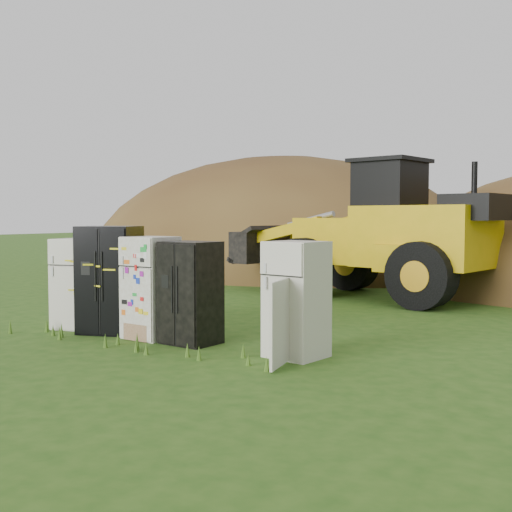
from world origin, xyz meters
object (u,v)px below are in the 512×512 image
at_px(fridge_black_side, 110,280).
at_px(wheel_loader, 359,229).
at_px(fridge_leftmost, 77,283).
at_px(fridge_sticker, 151,287).
at_px(fridge_dark_mid, 191,293).
at_px(fridge_open_door, 297,299).

xyz_separation_m(fridge_black_side, wheel_loader, (1.82, 7.49, 0.83)).
relative_size(fridge_leftmost, fridge_sticker, 0.96).
bearing_deg(fridge_black_side, wheel_loader, 57.77).
height_order(fridge_dark_mid, fridge_open_door, fridge_open_door).
relative_size(fridge_leftmost, wheel_loader, 0.23).
bearing_deg(fridge_leftmost, wheel_loader, 56.78).
xyz_separation_m(fridge_sticker, wheel_loader, (0.82, 7.51, 0.92)).
bearing_deg(fridge_open_door, wheel_loader, 114.45).
relative_size(fridge_leftmost, fridge_open_door, 0.97).
distance_m(fridge_leftmost, fridge_black_side, 0.90).
distance_m(fridge_dark_mid, wheel_loader, 7.59).
bearing_deg(fridge_leftmost, fridge_open_door, -14.08).
distance_m(fridge_open_door, wheel_loader, 7.87).
bearing_deg(fridge_sticker, fridge_dark_mid, 2.29).
bearing_deg(wheel_loader, fridge_open_door, -64.47).
bearing_deg(fridge_black_side, fridge_leftmost, 159.69).
height_order(fridge_black_side, fridge_open_door, fridge_black_side).
height_order(fridge_leftmost, fridge_black_side, fridge_black_side).
height_order(fridge_sticker, wheel_loader, wheel_loader).
height_order(fridge_black_side, fridge_sticker, fridge_black_side).
bearing_deg(fridge_sticker, fridge_open_door, 3.29).
xyz_separation_m(fridge_sticker, fridge_dark_mid, (0.89, -0.02, -0.03)).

